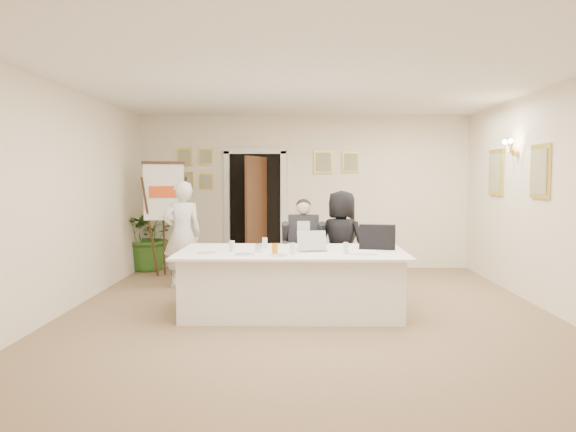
# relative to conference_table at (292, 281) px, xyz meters

# --- Properties ---
(floor) EXTENTS (7.00, 7.00, 0.00)m
(floor) POSITION_rel_conference_table_xyz_m (0.20, -0.02, -0.39)
(floor) COLOR olive
(floor) RESTS_ON ground
(ceiling) EXTENTS (6.00, 7.00, 0.02)m
(ceiling) POSITION_rel_conference_table_xyz_m (0.20, -0.02, 2.41)
(ceiling) COLOR white
(ceiling) RESTS_ON wall_back
(wall_back) EXTENTS (6.00, 0.10, 2.80)m
(wall_back) POSITION_rel_conference_table_xyz_m (0.20, 3.48, 1.01)
(wall_back) COLOR #F3E8CD
(wall_back) RESTS_ON floor
(wall_front) EXTENTS (6.00, 0.10, 2.80)m
(wall_front) POSITION_rel_conference_table_xyz_m (0.20, -3.52, 1.01)
(wall_front) COLOR #F3E8CD
(wall_front) RESTS_ON floor
(wall_left) EXTENTS (0.10, 7.00, 2.80)m
(wall_left) POSITION_rel_conference_table_xyz_m (-2.80, -0.02, 1.01)
(wall_left) COLOR #F3E8CD
(wall_left) RESTS_ON floor
(wall_right) EXTENTS (0.10, 7.00, 2.80)m
(wall_right) POSITION_rel_conference_table_xyz_m (3.20, -0.02, 1.01)
(wall_right) COLOR #F3E8CD
(wall_right) RESTS_ON floor
(doorway) EXTENTS (1.14, 0.86, 2.20)m
(doorway) POSITION_rel_conference_table_xyz_m (-0.69, 3.30, 0.65)
(doorway) COLOR black
(doorway) RESTS_ON floor
(pictures_back_wall) EXTENTS (3.40, 0.06, 0.80)m
(pictures_back_wall) POSITION_rel_conference_table_xyz_m (-0.60, 3.45, 1.46)
(pictures_back_wall) COLOR gold
(pictures_back_wall) RESTS_ON wall_back
(pictures_right_wall) EXTENTS (0.06, 2.20, 0.80)m
(pictures_right_wall) POSITION_rel_conference_table_xyz_m (3.17, 1.18, 1.36)
(pictures_right_wall) COLOR gold
(pictures_right_wall) RESTS_ON wall_right
(wall_sconce) EXTENTS (0.20, 0.30, 0.24)m
(wall_sconce) POSITION_rel_conference_table_xyz_m (3.10, 1.18, 1.71)
(wall_sconce) COLOR gold
(wall_sconce) RESTS_ON wall_right
(conference_table) EXTENTS (2.77, 1.47, 0.78)m
(conference_table) POSITION_rel_conference_table_xyz_m (0.00, 0.00, 0.00)
(conference_table) COLOR white
(conference_table) RESTS_ON floor
(seated_man) EXTENTS (0.72, 0.75, 1.38)m
(seated_man) POSITION_rel_conference_table_xyz_m (0.16, 1.11, 0.30)
(seated_man) COLOR black
(seated_man) RESTS_ON floor
(flip_chart) EXTENTS (0.69, 0.50, 1.90)m
(flip_chart) POSITION_rel_conference_table_xyz_m (-2.16, 2.46, 0.48)
(flip_chart) COLOR #301D0F
(flip_chart) RESTS_ON floor
(standing_man) EXTENTS (0.69, 0.57, 1.62)m
(standing_man) POSITION_rel_conference_table_xyz_m (-1.67, 1.58, 0.41)
(standing_man) COLOR silver
(standing_man) RESTS_ON floor
(standing_woman) EXTENTS (0.87, 0.78, 1.49)m
(standing_woman) POSITION_rel_conference_table_xyz_m (0.70, 1.04, 0.35)
(standing_woman) COLOR black
(standing_woman) RESTS_ON floor
(potted_palm) EXTENTS (1.50, 1.44, 1.28)m
(potted_palm) POSITION_rel_conference_table_xyz_m (-2.60, 3.18, 0.25)
(potted_palm) COLOR #305D1F
(potted_palm) RESTS_ON floor
(laptop) EXTENTS (0.42, 0.43, 0.28)m
(laptop) POSITION_rel_conference_table_xyz_m (0.25, 0.00, 0.52)
(laptop) COLOR #B7BABC
(laptop) RESTS_ON conference_table
(laptop_bag) EXTENTS (0.46, 0.22, 0.31)m
(laptop_bag) POSITION_rel_conference_table_xyz_m (1.07, 0.14, 0.54)
(laptop_bag) COLOR black
(laptop_bag) RESTS_ON conference_table
(paper_stack) EXTENTS (0.34, 0.25, 0.03)m
(paper_stack) POSITION_rel_conference_table_xyz_m (0.84, -0.30, 0.40)
(paper_stack) COLOR white
(paper_stack) RESTS_ON conference_table
(plate_left) EXTENTS (0.24, 0.24, 0.01)m
(plate_left) POSITION_rel_conference_table_xyz_m (-0.99, -0.29, 0.39)
(plate_left) COLOR white
(plate_left) RESTS_ON conference_table
(plate_mid) EXTENTS (0.29, 0.29, 0.01)m
(plate_mid) POSITION_rel_conference_table_xyz_m (-0.54, -0.42, 0.39)
(plate_mid) COLOR white
(plate_mid) RESTS_ON conference_table
(plate_near) EXTENTS (0.24, 0.24, 0.01)m
(plate_near) POSITION_rel_conference_table_xyz_m (-0.14, -0.50, 0.39)
(plate_near) COLOR white
(plate_near) RESTS_ON conference_table
(glass_a) EXTENTS (0.08, 0.08, 0.14)m
(glass_a) POSITION_rel_conference_table_xyz_m (-0.72, -0.16, 0.45)
(glass_a) COLOR silver
(glass_a) RESTS_ON conference_table
(glass_b) EXTENTS (0.07, 0.07, 0.14)m
(glass_b) POSITION_rel_conference_table_xyz_m (0.01, -0.37, 0.45)
(glass_b) COLOR silver
(glass_b) RESTS_ON conference_table
(glass_c) EXTENTS (0.07, 0.07, 0.14)m
(glass_c) POSITION_rel_conference_table_xyz_m (0.64, -0.31, 0.45)
(glass_c) COLOR silver
(glass_c) RESTS_ON conference_table
(glass_d) EXTENTS (0.08, 0.08, 0.14)m
(glass_d) POSITION_rel_conference_table_xyz_m (-0.34, 0.19, 0.45)
(glass_d) COLOR silver
(glass_d) RESTS_ON conference_table
(oj_glass) EXTENTS (0.08, 0.08, 0.13)m
(oj_glass) POSITION_rel_conference_table_xyz_m (-0.19, -0.35, 0.45)
(oj_glass) COLOR orange
(oj_glass) RESTS_ON conference_table
(steel_jug) EXTENTS (0.11, 0.11, 0.11)m
(steel_jug) POSITION_rel_conference_table_xyz_m (-0.40, -0.15, 0.44)
(steel_jug) COLOR silver
(steel_jug) RESTS_ON conference_table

